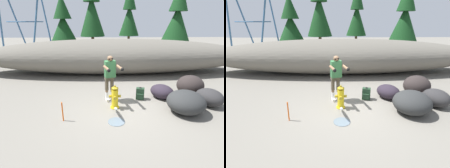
% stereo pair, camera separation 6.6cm
% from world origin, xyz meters
% --- Properties ---
extents(ground_plane, '(56.00, 56.00, 0.04)m').
position_xyz_m(ground_plane, '(0.00, 0.00, -0.02)').
color(ground_plane, slate).
extents(dirt_embankment, '(15.31, 3.20, 1.88)m').
position_xyz_m(dirt_embankment, '(0.00, 4.45, 0.94)').
color(dirt_embankment, '#666056').
rests_on(dirt_embankment, ground_plane).
extents(fire_hydrant, '(0.40, 0.35, 0.81)m').
position_xyz_m(fire_hydrant, '(-0.28, 0.02, 0.37)').
color(fire_hydrant, gold).
rests_on(fire_hydrant, ground_plane).
extents(hydrant_water_jet, '(0.50, 1.02, 0.47)m').
position_xyz_m(hydrant_water_jet, '(-0.28, -0.62, 0.18)').
color(hydrant_water_jet, silver).
rests_on(hydrant_water_jet, ground_plane).
extents(utility_worker, '(0.67, 1.04, 1.69)m').
position_xyz_m(utility_worker, '(-0.43, 0.58, 1.07)').
color(utility_worker, beige).
rests_on(utility_worker, ground_plane).
extents(spare_backpack, '(0.34, 0.33, 0.47)m').
position_xyz_m(spare_backpack, '(0.70, 0.68, 0.22)').
color(spare_backpack, '#1E3823').
rests_on(spare_backpack, ground_plane).
extents(boulder_large, '(1.38, 1.40, 0.72)m').
position_xyz_m(boulder_large, '(1.96, -0.39, 0.36)').
color(boulder_large, '#2B2C2D').
rests_on(boulder_large, ground_plane).
extents(boulder_mid, '(1.14, 1.16, 0.53)m').
position_xyz_m(boulder_mid, '(1.55, 0.77, 0.26)').
color(boulder_mid, '#2A232E').
rests_on(boulder_mid, ground_plane).
extents(boulder_small, '(1.16, 1.09, 0.79)m').
position_xyz_m(boulder_small, '(2.76, 1.06, 0.39)').
color(boulder_small, '#2F2726').
rests_on(boulder_small, ground_plane).
extents(boulder_outlier, '(1.15, 1.22, 0.59)m').
position_xyz_m(boulder_outlier, '(3.00, 0.09, 0.30)').
color(boulder_outlier, '#2F2D2E').
rests_on(boulder_outlier, ground_plane).
extents(pine_tree_far_left, '(2.26, 2.26, 4.90)m').
position_xyz_m(pine_tree_far_left, '(-4.08, 10.24, 2.65)').
color(pine_tree_far_left, '#47331E').
rests_on(pine_tree_far_left, ground_plane).
extents(pine_tree_left, '(2.04, 2.04, 6.88)m').
position_xyz_m(pine_tree_left, '(-1.63, 9.89, 3.80)').
color(pine_tree_left, '#47331E').
rests_on(pine_tree_left, ground_plane).
extents(pine_tree_center, '(1.82, 1.82, 5.97)m').
position_xyz_m(pine_tree_center, '(1.59, 11.35, 3.38)').
color(pine_tree_center, '#47331E').
rests_on(pine_tree_center, ground_plane).
extents(pine_tree_right, '(2.26, 2.26, 5.86)m').
position_xyz_m(pine_tree_right, '(5.26, 9.59, 3.16)').
color(pine_tree_right, '#47331E').
rests_on(pine_tree_right, ground_plane).
extents(survey_stake, '(0.04, 0.04, 0.60)m').
position_xyz_m(survey_stake, '(-1.85, -0.77, 0.30)').
color(survey_stake, '#E55914').
rests_on(survey_stake, ground_plane).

